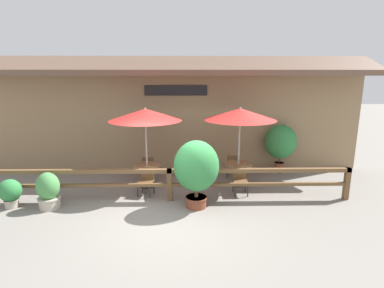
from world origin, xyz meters
name	(u,v)px	position (x,y,z in m)	size (l,w,h in m)	color
ground_plane	(168,217)	(0.00, 0.00, 0.00)	(60.00, 60.00, 0.00)	gray
building_facade	(173,113)	(0.00, 4.10, 2.16)	(14.28, 1.49, 4.23)	#997A56
patio_railing	(169,178)	(0.00, 1.05, 0.70)	(10.40, 0.14, 0.95)	brown
patio_umbrella_near	(145,115)	(-0.78, 2.19, 2.35)	(2.28, 2.28, 2.57)	#B7B2A8
dining_table_near	(147,169)	(-0.78, 2.19, 0.58)	(0.90, 0.90, 0.73)	olive
chair_near_streetside	(146,180)	(-0.73, 1.53, 0.46)	(0.51, 0.51, 0.83)	brown
chair_near_wallside	(148,167)	(-0.84, 2.84, 0.46)	(0.47, 0.47, 0.83)	brown
patio_umbrella_middle	(240,114)	(2.17, 2.26, 2.35)	(2.28, 2.28, 2.57)	#B7B2A8
dining_table_middle	(238,168)	(2.17, 2.26, 0.58)	(0.90, 0.90, 0.73)	olive
chair_middle_streetside	(240,179)	(2.12, 1.53, 0.46)	(0.42, 0.42, 0.83)	brown
chair_middle_wallside	(233,165)	(2.11, 3.00, 0.46)	(0.49, 0.49, 0.83)	brown
potted_plant_small_flowering	(48,191)	(-3.25, 0.61, 0.49)	(0.61, 0.59, 1.01)	#B7AD99
potted_plant_corner_fern	(10,192)	(-4.32, 0.68, 0.44)	(0.61, 0.55, 0.80)	#B7AD99
potted_plant_entrance_palm	(196,168)	(0.75, 0.60, 1.12)	(1.22, 1.09, 1.87)	brown
potted_plant_tall_tropical	(281,143)	(3.93, 3.55, 1.14)	(1.15, 1.03, 1.79)	brown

